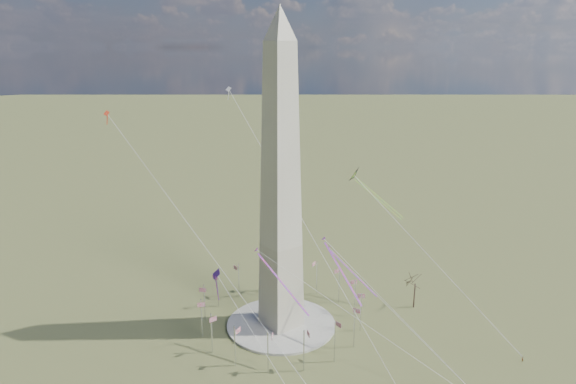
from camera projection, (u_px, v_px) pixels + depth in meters
ground at (281, 325)px, 170.53m from camera, size 2000.00×2000.00×0.00m
plaza at (281, 324)px, 170.42m from camera, size 36.00×36.00×0.80m
washington_monument at (281, 186)px, 157.48m from camera, size 15.56×15.56×100.00m
flagpole_ring at (281, 305)px, 168.55m from camera, size 54.40×54.40×13.00m
tree_near at (415, 282)px, 179.60m from camera, size 7.83×7.83×13.71m
person_east at (522, 359)px, 150.51m from camera, size 0.66×0.46×1.72m
kite_delta_black at (357, 178)px, 183.09m from camera, size 13.25×20.39×16.94m
kite_diamond_purple at (217, 277)px, 153.12m from camera, size 2.54×3.71×10.90m
kite_streamer_left at (336, 261)px, 161.10m from camera, size 4.78×21.91×15.11m
kite_streamer_mid at (274, 272)px, 150.12m from camera, size 4.58×21.68×14.94m
kite_streamer_right at (346, 265)px, 187.20m from camera, size 6.55×20.75×14.51m
kite_small_red at (107, 115)px, 161.05m from camera, size 1.67×1.48×4.51m
kite_small_white at (229, 90)px, 182.52m from camera, size 1.44×1.85×4.80m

